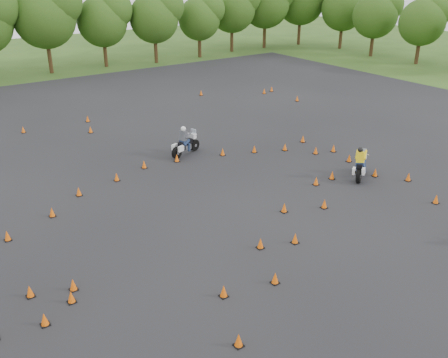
% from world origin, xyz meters
% --- Properties ---
extents(ground, '(140.00, 140.00, 0.00)m').
position_xyz_m(ground, '(0.00, 0.00, 0.00)').
color(ground, '#2D5119').
rests_on(ground, ground).
extents(asphalt_pad, '(62.00, 62.00, 0.00)m').
position_xyz_m(asphalt_pad, '(0.00, 6.00, 0.01)').
color(asphalt_pad, black).
rests_on(asphalt_pad, ground).
extents(treeline, '(86.73, 32.04, 10.65)m').
position_xyz_m(treeline, '(3.30, 35.26, 4.53)').
color(treeline, '#2A4915').
rests_on(treeline, ground).
extents(traffic_cones, '(36.38, 33.44, 0.45)m').
position_xyz_m(traffic_cones, '(0.23, 5.53, 0.23)').
color(traffic_cones, '#E95B09').
rests_on(traffic_cones, asphalt_pad).
extents(rider_grey, '(2.57, 1.51, 1.90)m').
position_xyz_m(rider_grey, '(1.83, 10.78, 0.95)').
color(rider_grey, '#3F4247').
rests_on(rider_grey, ground).
extents(rider_yellow, '(2.41, 1.90, 1.84)m').
position_xyz_m(rider_yellow, '(8.02, 2.01, 0.93)').
color(rider_yellow, yellow).
rests_on(rider_yellow, ground).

